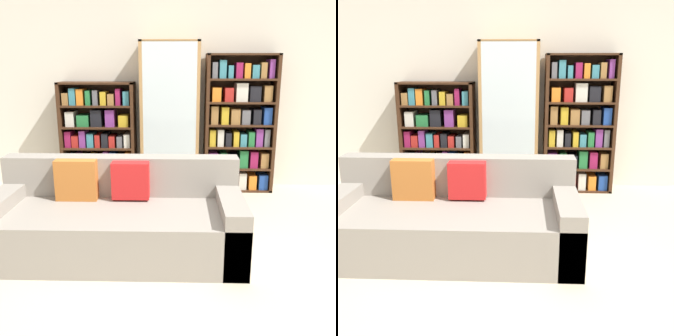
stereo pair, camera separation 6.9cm
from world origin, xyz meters
The scene contains 7 objects.
ground_plane centered at (0.00, 0.00, 0.00)m, with size 16.00×16.00×0.00m, color beige.
wall_back centered at (0.00, 2.43, 1.35)m, with size 7.07×0.06×2.70m.
couch centered at (-0.49, 0.52, 0.27)m, with size 2.11×0.91×0.77m.
bookshelf_left centered at (-0.98, 2.22, 0.66)m, with size 0.93×0.32×1.36m.
display_cabinet centered at (-0.08, 2.21, 0.92)m, with size 0.72×0.36×1.84m.
bookshelf_right centered at (0.79, 2.22, 0.82)m, with size 0.86×0.32×1.69m.
wine_bottle centered at (0.35, 1.57, 0.14)m, with size 0.08×0.08×0.35m.
Camera 1 is at (0.02, -2.44, 1.57)m, focal length 40.00 mm.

